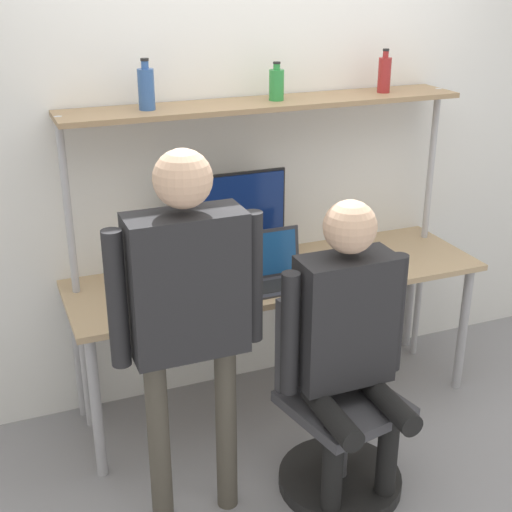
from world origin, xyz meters
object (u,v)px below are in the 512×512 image
(bottle_red, at_px, (384,74))
(laptop, at_px, (276,268))
(monitor, at_px, (229,218))
(bottle_green, at_px, (277,84))
(cell_phone, at_px, (330,276))
(person_seated, at_px, (348,331))
(person_standing, at_px, (188,299))
(bottle_blue, at_px, (146,88))
(office_chair, at_px, (336,430))

(bottle_red, bearing_deg, laptop, -160.73)
(monitor, height_order, bottle_green, bottle_green)
(bottle_red, bearing_deg, cell_phone, -144.49)
(person_seated, relative_size, person_standing, 0.84)
(bottle_red, xyz_separation_m, bottle_blue, (-1.23, 0.00, 0.00))
(monitor, bearing_deg, laptop, -55.80)
(bottle_red, bearing_deg, monitor, -179.13)
(laptop, xyz_separation_m, bottle_red, (0.70, 0.24, 0.86))
(bottle_green, xyz_separation_m, bottle_red, (0.60, 0.00, 0.02))
(monitor, relative_size, cell_phone, 4.01)
(laptop, height_order, person_standing, person_standing)
(bottle_green, bearing_deg, cell_phone, -60.07)
(cell_phone, bearing_deg, monitor, 146.10)
(bottle_green, distance_m, bottle_blue, 0.64)
(laptop, xyz_separation_m, person_standing, (-0.61, -0.57, 0.20))
(cell_phone, relative_size, office_chair, 0.16)
(bottle_red, bearing_deg, office_chair, -127.64)
(cell_phone, height_order, office_chair, office_chair)
(office_chair, bearing_deg, person_standing, 176.67)
(bottle_red, height_order, bottle_blue, bottle_blue)
(laptop, relative_size, person_seated, 0.21)
(cell_phone, distance_m, office_chair, 0.77)
(cell_phone, distance_m, bottle_green, 0.98)
(person_standing, bearing_deg, bottle_green, 48.77)
(laptop, bearing_deg, office_chair, -86.34)
(cell_phone, relative_size, bottle_red, 0.69)
(person_seated, height_order, bottle_blue, bottle_blue)
(office_chair, distance_m, person_standing, 1.00)
(laptop, bearing_deg, bottle_blue, 155.62)
(person_seated, distance_m, bottle_green, 1.26)
(monitor, distance_m, person_standing, 0.92)
(bottle_green, xyz_separation_m, bottle_blue, (-0.64, 0.00, 0.02))
(monitor, height_order, person_seated, person_seated)
(laptop, height_order, cell_phone, laptop)
(laptop, relative_size, bottle_blue, 1.28)
(office_chair, distance_m, person_seated, 0.53)
(laptop, height_order, person_seated, person_seated)
(cell_phone, distance_m, bottle_red, 1.06)
(monitor, bearing_deg, cell_phone, -33.90)
(office_chair, relative_size, person_standing, 0.56)
(person_standing, distance_m, bottle_blue, 1.05)
(monitor, xyz_separation_m, office_chair, (0.20, -0.84, -0.76))
(laptop, distance_m, cell_phone, 0.29)
(person_seated, height_order, person_standing, person_standing)
(monitor, bearing_deg, bottle_green, 2.89)
(person_standing, relative_size, bottle_blue, 7.14)
(monitor, distance_m, person_seated, 0.94)
(person_seated, bearing_deg, office_chair, 100.15)
(laptop, distance_m, person_seated, 0.66)
(office_chair, bearing_deg, cell_phone, 66.94)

